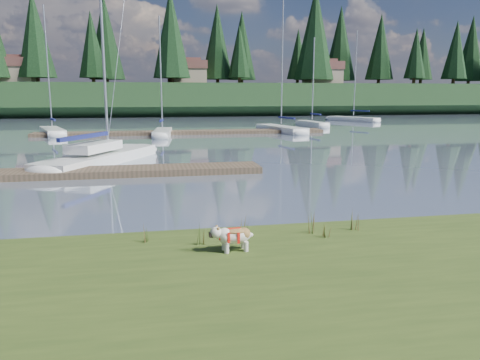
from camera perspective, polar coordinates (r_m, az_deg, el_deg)
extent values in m
plane|color=slate|center=(42.87, -9.58, 5.49)|extent=(200.00, 200.00, 0.00)
cube|color=#394D1A|center=(7.64, -1.52, -16.68)|extent=(60.00, 9.00, 0.35)
cube|color=black|center=(85.72, -10.47, 9.60)|extent=(200.00, 20.00, 5.00)
cylinder|color=silver|center=(9.94, -1.65, -8.32)|extent=(0.10, 0.10, 0.21)
cylinder|color=silver|center=(10.14, -1.95, -7.94)|extent=(0.10, 0.10, 0.21)
cylinder|color=silver|center=(10.05, 0.73, -8.10)|extent=(0.10, 0.10, 0.21)
cylinder|color=silver|center=(10.24, 0.39, -7.74)|extent=(0.10, 0.10, 0.21)
ellipsoid|color=silver|center=(10.02, -0.56, -6.80)|extent=(0.73, 0.41, 0.33)
ellipsoid|color=olive|center=(9.99, -0.56, -6.22)|extent=(0.52, 0.37, 0.12)
ellipsoid|color=silver|center=(9.89, -2.96, -6.41)|extent=(0.27, 0.28, 0.25)
cube|color=black|center=(9.88, -3.56, -6.69)|extent=(0.08, 0.13, 0.10)
cube|color=white|center=(25.76, -16.65, 2.41)|extent=(5.84, 8.84, 0.70)
ellipsoid|color=white|center=(29.57, -12.04, 3.62)|extent=(2.83, 3.04, 0.70)
cylinder|color=silver|center=(26.50, -16.54, 18.53)|extent=(0.14, 0.14, 13.48)
cube|color=navy|center=(24.53, -18.46, 5.05)|extent=(2.01, 3.69, 0.20)
cube|color=white|center=(25.25, -17.35, 3.89)|extent=(2.73, 3.52, 0.45)
cube|color=#4C3D2C|center=(22.17, -18.40, 0.87)|extent=(16.00, 2.00, 0.30)
cube|color=#4C3D2C|center=(42.96, -6.91, 5.78)|extent=(26.00, 2.20, 0.30)
cube|color=white|center=(45.32, -21.88, 5.43)|extent=(3.41, 6.75, 0.70)
ellipsoid|color=white|center=(48.59, -22.36, 5.69)|extent=(1.91, 2.15, 0.70)
cylinder|color=silver|center=(45.25, -22.39, 12.68)|extent=(0.12, 0.12, 10.32)
cube|color=navy|center=(44.35, -21.85, 6.87)|extent=(0.98, 2.57, 0.20)
cube|color=white|center=(41.15, -9.42, 5.60)|extent=(1.91, 5.93, 0.70)
ellipsoid|color=white|center=(44.05, -9.15, 5.93)|extent=(1.43, 1.71, 0.70)
cylinder|color=silver|center=(41.04, -9.64, 12.80)|extent=(0.12, 0.12, 9.17)
cube|color=navy|center=(40.28, -9.55, 7.18)|extent=(0.44, 2.33, 0.20)
cube|color=white|center=(45.23, 5.04, 6.14)|extent=(3.29, 7.61, 0.70)
ellipsoid|color=white|center=(48.50, 2.91, 6.46)|extent=(2.03, 2.33, 0.70)
cylinder|color=silver|center=(45.19, 5.17, 14.10)|extent=(0.12, 0.12, 11.40)
cube|color=navy|center=(44.27, 5.70, 7.56)|extent=(0.85, 2.92, 0.20)
cube|color=white|center=(53.19, 8.76, 6.71)|extent=(2.08, 5.84, 0.70)
ellipsoid|color=white|center=(55.73, 7.39, 6.92)|extent=(1.45, 1.72, 0.70)
cylinder|color=silver|center=(53.10, 8.92, 12.08)|extent=(0.12, 0.12, 8.81)
cube|color=navy|center=(52.44, 9.20, 7.94)|extent=(0.52, 2.28, 0.20)
cube|color=white|center=(64.07, 13.65, 7.17)|extent=(4.92, 7.11, 0.70)
ellipsoid|color=white|center=(66.28, 11.13, 7.37)|extent=(2.33, 2.48, 0.70)
cylinder|color=silver|center=(64.03, 13.89, 12.50)|extent=(0.12, 0.12, 10.76)
cube|color=navy|center=(63.44, 14.42, 8.17)|extent=(1.56, 2.61, 0.20)
cone|color=#475B23|center=(10.51, -5.12, -6.57)|extent=(0.03, 0.03, 0.47)
cone|color=brown|center=(10.47, -4.47, -6.90)|extent=(0.03, 0.03, 0.37)
cone|color=#475B23|center=(10.54, -4.81, -6.39)|extent=(0.03, 0.03, 0.51)
cone|color=brown|center=(10.52, -4.33, -6.95)|extent=(0.03, 0.03, 0.33)
cone|color=#475B23|center=(10.45, -4.96, -6.82)|extent=(0.03, 0.03, 0.42)
cone|color=#475B23|center=(11.22, 0.16, -5.50)|extent=(0.03, 0.03, 0.44)
cone|color=brown|center=(11.18, 0.78, -5.79)|extent=(0.03, 0.03, 0.35)
cone|color=#475B23|center=(11.25, 0.43, -5.34)|extent=(0.03, 0.03, 0.48)
cone|color=brown|center=(11.23, 0.89, -5.83)|extent=(0.03, 0.03, 0.31)
cone|color=#475B23|center=(11.15, 0.34, -5.72)|extent=(0.03, 0.03, 0.39)
cone|color=#475B23|center=(11.39, 8.25, -5.19)|extent=(0.03, 0.03, 0.50)
cone|color=brown|center=(11.38, 8.89, -5.49)|extent=(0.03, 0.03, 0.40)
cone|color=#475B23|center=(11.43, 8.49, -5.01)|extent=(0.03, 0.03, 0.55)
cone|color=brown|center=(11.43, 8.96, -5.55)|extent=(0.03, 0.03, 0.35)
cone|color=#475B23|center=(11.33, 8.48, -5.42)|extent=(0.03, 0.03, 0.45)
cone|color=#475B23|center=(10.89, -11.96, -6.23)|extent=(0.03, 0.03, 0.44)
cone|color=brown|center=(10.83, -11.37, -6.54)|extent=(0.03, 0.03, 0.35)
cone|color=#475B23|center=(10.91, -11.65, -6.06)|extent=(0.03, 0.03, 0.49)
cone|color=brown|center=(10.87, -11.21, -6.58)|extent=(0.03, 0.03, 0.31)
cone|color=#475B23|center=(10.81, -11.85, -6.46)|extent=(0.03, 0.03, 0.40)
cone|color=#475B23|center=(11.18, 10.27, -5.92)|extent=(0.03, 0.03, 0.36)
cone|color=brown|center=(11.17, 10.92, -6.16)|extent=(0.03, 0.03, 0.29)
cone|color=#475B23|center=(11.22, 10.50, -5.77)|extent=(0.03, 0.03, 0.40)
cone|color=brown|center=(11.22, 10.99, -6.18)|extent=(0.03, 0.03, 0.26)
cone|color=#475B23|center=(11.12, 10.51, -6.12)|extent=(0.03, 0.03, 0.33)
cone|color=#475B23|center=(11.86, 13.35, -4.78)|extent=(0.03, 0.03, 0.48)
cone|color=brown|center=(11.86, 13.96, -5.06)|extent=(0.03, 0.03, 0.39)
cone|color=#475B23|center=(11.90, 13.56, -4.61)|extent=(0.03, 0.03, 0.53)
cone|color=brown|center=(11.91, 14.01, -5.11)|extent=(0.03, 0.03, 0.34)
cone|color=#475B23|center=(11.80, 13.59, -4.99)|extent=(0.03, 0.03, 0.44)
cube|color=#33281C|center=(11.72, -5.12, -7.38)|extent=(60.00, 0.50, 0.14)
cylinder|color=#382619|center=(85.19, -17.42, 11.58)|extent=(0.60, 0.60, 1.80)
cone|color=black|center=(85.55, -17.64, 15.49)|extent=(4.84, 4.84, 11.00)
cylinder|color=#382619|center=(78.84, -8.26, 12.07)|extent=(0.60, 0.60, 1.80)
cone|color=black|center=(79.37, -8.40, 17.27)|extent=(6.16, 6.16, 14.00)
cylinder|color=#382619|center=(84.29, -0.04, 12.07)|extent=(0.60, 0.60, 1.80)
cone|color=black|center=(84.56, -0.04, 15.42)|extent=(3.96, 3.96, 9.00)
cylinder|color=#382619|center=(85.82, 8.96, 11.92)|extent=(0.60, 0.60, 1.80)
cone|color=black|center=(86.41, 9.12, 17.29)|extent=(7.04, 7.04, 16.00)
cylinder|color=#382619|center=(94.18, 16.52, 11.48)|extent=(0.60, 0.60, 1.80)
cone|color=black|center=(94.54, 16.73, 15.30)|extent=(5.28, 5.28, 12.00)
cylinder|color=#382619|center=(97.50, 24.55, 10.93)|extent=(0.60, 0.60, 1.80)
cone|color=black|center=(97.79, 24.81, 14.22)|extent=(4.62, 4.62, 10.50)
cube|color=gray|center=(85.34, -25.77, 11.36)|extent=(6.00, 5.00, 2.80)
cube|color=brown|center=(85.43, -25.88, 12.76)|extent=(6.30, 5.30, 1.40)
cube|color=brown|center=(85.48, -25.93, 13.30)|extent=(4.20, 3.60, 0.70)
cube|color=gray|center=(84.05, -6.35, 12.35)|extent=(6.00, 5.00, 2.80)
cube|color=brown|center=(84.14, -6.38, 13.78)|extent=(6.30, 5.30, 1.40)
cube|color=brown|center=(84.19, -6.40, 14.32)|extent=(4.20, 3.60, 0.70)
cube|color=gray|center=(87.47, 10.00, 12.18)|extent=(6.00, 5.00, 2.80)
cube|color=brown|center=(87.56, 10.05, 13.56)|extent=(6.30, 5.30, 1.40)
cube|color=brown|center=(87.61, 10.06, 14.08)|extent=(4.20, 3.60, 0.70)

